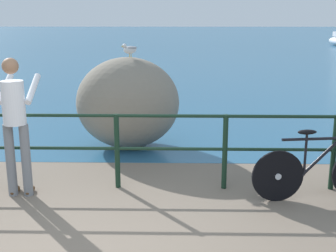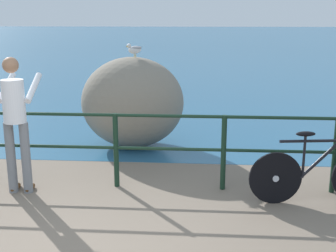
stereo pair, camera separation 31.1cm
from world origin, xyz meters
name	(u,v)px [view 2 (the right image)]	position (x,y,z in m)	size (l,w,h in m)	color
ground_plane	(180,61)	(0.00, 20.00, -0.05)	(120.00, 120.00, 0.10)	#756656
sea_surface	(191,36)	(0.00, 48.10, 0.00)	(120.00, 90.00, 0.01)	#285B7F
promenade_railing	(116,141)	(0.00, 2.07, 0.64)	(8.71, 0.07, 1.02)	black
bicycle	(330,167)	(2.72, 1.74, 0.46)	(1.69, 0.48, 0.92)	black
person_at_railing	(16,119)	(-1.23, 1.79, 0.99)	(0.45, 0.64, 1.78)	slate
breakwater_boulder_main	(133,103)	(-0.06, 4.00, 0.79)	(1.80, 1.51, 1.59)	gray
seagull	(135,49)	(0.00, 3.95, 1.73)	(0.29, 0.29, 0.23)	gold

